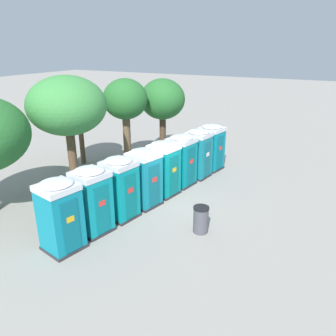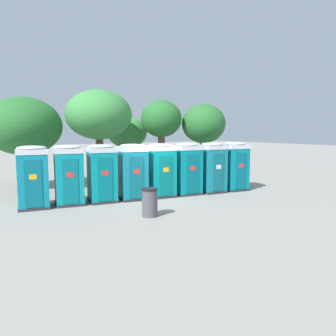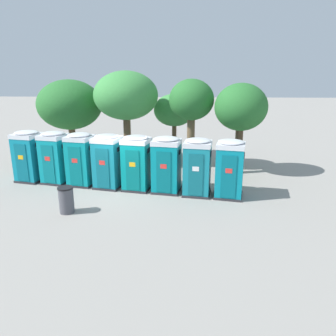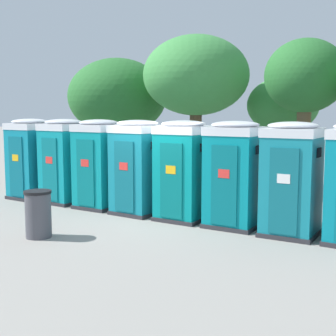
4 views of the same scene
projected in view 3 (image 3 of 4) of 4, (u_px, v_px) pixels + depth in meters
The scene contains 15 objects.
ground_plane at pixel (121, 190), 15.24m from camera, with size 120.00×120.00×0.00m, color gray.
portapotty_0 at pixel (29, 156), 16.22m from camera, with size 1.43×1.42×2.54m.
portapotty_1 at pixel (55, 157), 15.97m from camera, with size 1.40×1.42×2.54m.
portapotty_2 at pixel (81, 159), 15.63m from camera, with size 1.36×1.38×2.54m.
portapotty_3 at pixel (108, 161), 15.28m from camera, with size 1.42×1.43×2.54m.
portapotty_4 at pixel (137, 163), 15.00m from camera, with size 1.39×1.39×2.54m.
portapotty_5 at pixel (167, 164), 14.71m from camera, with size 1.41×1.38×2.54m.
portapotty_6 at pixel (197, 167), 14.35m from camera, with size 1.35×1.36×2.54m.
portapotty_7 at pixel (230, 169), 14.07m from camera, with size 1.40×1.41×2.54m.
street_tree_0 at pixel (191, 101), 17.79m from camera, with size 2.45×2.45×4.95m.
street_tree_1 at pixel (241, 108), 16.82m from camera, with size 2.71×2.71×4.76m.
street_tree_2 at pixel (126, 96), 18.57m from camera, with size 3.66×3.66×5.37m.
street_tree_3 at pixel (174, 111), 20.46m from camera, with size 2.57×2.57×4.00m.
street_tree_4 at pixel (70, 105), 20.05m from camera, with size 3.91×3.91×4.87m.
trash_can at pixel (66, 200), 12.63m from camera, with size 0.60×0.60×1.04m.
Camera 3 is at (2.95, -14.21, 5.25)m, focal length 35.00 mm.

